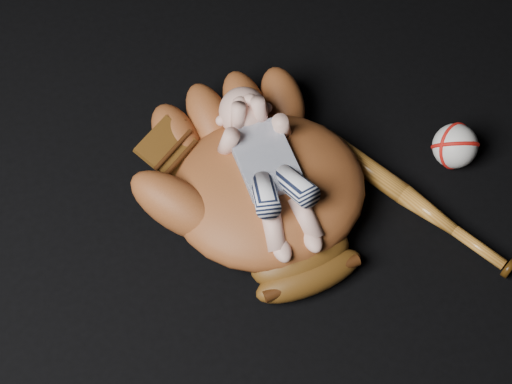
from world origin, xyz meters
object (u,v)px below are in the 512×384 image
(baseball_glove, at_px, (268,184))
(newborn_baby, at_px, (270,170))
(baseball_bat, at_px, (415,202))
(baseball, at_px, (455,146))

(baseball_glove, relative_size, newborn_baby, 1.47)
(newborn_baby, bearing_deg, baseball_bat, -18.86)
(newborn_baby, height_order, baseball, newborn_baby)
(baseball_bat, distance_m, baseball, 0.14)
(baseball_glove, xyz_separation_m, baseball, (0.37, 0.02, -0.04))
(newborn_baby, bearing_deg, baseball, -1.61)
(baseball_glove, xyz_separation_m, baseball_bat, (0.26, -0.06, -0.06))
(baseball_glove, distance_m, baseball_bat, 0.27)
(baseball_bat, bearing_deg, baseball_glove, 166.33)
(newborn_baby, bearing_deg, baseball_glove, 105.14)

